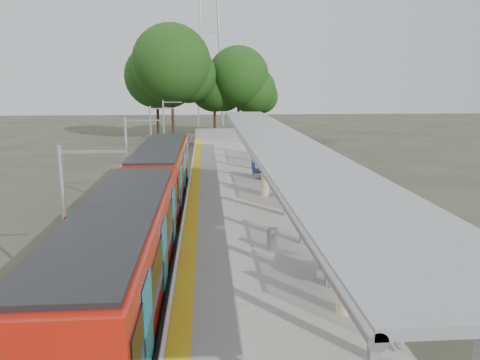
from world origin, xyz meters
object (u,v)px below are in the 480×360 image
object	(u,v)px
info_pillar_near	(346,283)
info_pillar_far	(265,181)
train	(148,199)
bench_far	(255,169)
litter_bin	(272,239)
bench_mid	(274,171)
bench_near	(329,261)

from	to	relation	value
info_pillar_near	info_pillar_far	bearing A→B (deg)	80.89
train	bench_far	size ratio (longest dim) A/B	18.45
litter_bin	bench_far	bearing A→B (deg)	86.75
bench_mid	bench_far	size ratio (longest dim) A/B	1.08
bench_far	info_pillar_far	distance (m)	5.24
bench_near	info_pillar_far	xyz separation A→B (m)	(-0.63, 11.50, 0.23)
train	bench_near	bearing A→B (deg)	-46.25
bench_mid	info_pillar_far	xyz separation A→B (m)	(-1.14, -4.28, 0.27)
info_pillar_far	litter_bin	bearing A→B (deg)	-89.99
train	bench_near	world-z (taller)	train
bench_near	litter_bin	size ratio (longest dim) A/B	2.08
train	bench_far	xyz separation A→B (m)	(5.94, 9.84, -0.52)
bench_mid	bench_far	world-z (taller)	bench_mid
bench_mid	train	bearing A→B (deg)	-108.90
bench_near	bench_mid	world-z (taller)	bench_near
bench_near	bench_mid	size ratio (longest dim) A/B	1.08
info_pillar_far	litter_bin	distance (m)	8.69
bench_far	litter_bin	world-z (taller)	bench_far
bench_near	bench_far	size ratio (longest dim) A/B	1.17
bench_near	info_pillar_near	bearing A→B (deg)	-80.77
train	litter_bin	world-z (taller)	train
info_pillar_far	bench_near	bearing A→B (deg)	-81.43
bench_near	info_pillar_far	distance (m)	11.52
info_pillar_near	bench_mid	bearing A→B (deg)	76.79
info_pillar_near	info_pillar_far	xyz separation A→B (m)	(-0.50, 13.78, -0.04)
bench_mid	litter_bin	size ratio (longest dim) A/B	1.93
train	info_pillar_near	world-z (taller)	train
bench_far	litter_bin	xyz separation A→B (m)	(-0.79, -13.88, -0.11)
train	bench_mid	size ratio (longest dim) A/B	17.01
train	info_pillar_near	size ratio (longest dim) A/B	13.68
bench_near	info_pillar_near	size ratio (longest dim) A/B	0.87
bench_near	info_pillar_near	distance (m)	2.29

